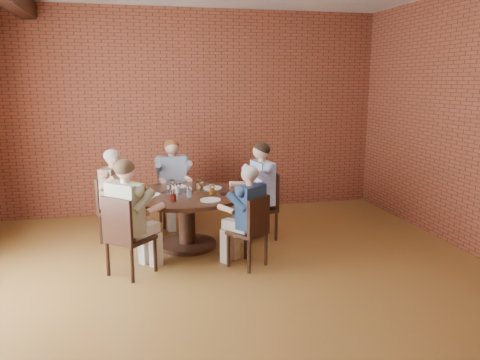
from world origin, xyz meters
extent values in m
plane|color=brown|center=(0.00, 0.00, 0.00)|extent=(7.00, 7.00, 0.00)
plane|color=brown|center=(0.00, 3.50, 1.70)|extent=(7.00, 0.00, 7.00)
cylinder|color=#311A10|center=(-0.35, 1.63, 0.03)|extent=(0.78, 0.78, 0.06)
cylinder|color=#311A10|center=(-0.35, 1.63, 0.35)|extent=(0.22, 0.22, 0.64)
cylinder|color=black|center=(-0.35, 1.63, 0.72)|extent=(1.56, 1.56, 0.05)
cube|color=#311A10|center=(0.69, 1.76, 0.43)|extent=(0.50, 0.50, 0.04)
cube|color=#311A10|center=(0.90, 1.79, 0.71)|extent=(0.10, 0.45, 0.52)
cylinder|color=#311A10|center=(0.47, 1.93, 0.21)|extent=(0.04, 0.04, 0.41)
cylinder|color=#311A10|center=(0.52, 1.54, 0.21)|extent=(0.04, 0.04, 0.41)
cylinder|color=#311A10|center=(0.86, 1.98, 0.21)|extent=(0.04, 0.04, 0.41)
cylinder|color=#311A10|center=(0.91, 1.59, 0.21)|extent=(0.04, 0.04, 0.41)
cube|color=#311A10|center=(-0.43, 2.68, 0.43)|extent=(0.47, 0.47, 0.04)
cube|color=#311A10|center=(-0.45, 2.88, 0.70)|extent=(0.43, 0.07, 0.49)
cylinder|color=#311A10|center=(-0.60, 2.48, 0.21)|extent=(0.04, 0.04, 0.41)
cylinder|color=#311A10|center=(-0.23, 2.51, 0.21)|extent=(0.04, 0.04, 0.41)
cylinder|color=#311A10|center=(-0.63, 2.85, 0.21)|extent=(0.04, 0.04, 0.41)
cylinder|color=#311A10|center=(-0.26, 2.88, 0.21)|extent=(0.04, 0.04, 0.41)
cube|color=#311A10|center=(-1.27, 2.09, 0.43)|extent=(0.55, 0.55, 0.04)
cube|color=#311A10|center=(-1.43, 2.17, 0.69)|extent=(0.22, 0.39, 0.47)
cylinder|color=#311A10|center=(-1.19, 1.85, 0.21)|extent=(0.04, 0.04, 0.41)
cylinder|color=#311A10|center=(-1.03, 2.17, 0.21)|extent=(0.04, 0.04, 0.41)
cylinder|color=#311A10|center=(-1.50, 2.01, 0.21)|extent=(0.04, 0.04, 0.41)
cylinder|color=#311A10|center=(-1.35, 2.32, 0.21)|extent=(0.04, 0.04, 0.41)
cube|color=#311A10|center=(-1.09, 0.86, 0.43)|extent=(0.63, 0.63, 0.04)
cube|color=#311A10|center=(-1.23, 0.72, 0.70)|extent=(0.35, 0.34, 0.51)
cylinder|color=#311A10|center=(-0.82, 0.87, 0.21)|extent=(0.04, 0.04, 0.41)
cylinder|color=#311A10|center=(-1.09, 1.13, 0.21)|extent=(0.04, 0.04, 0.41)
cylinder|color=#311A10|center=(-1.09, 0.59, 0.21)|extent=(0.04, 0.04, 0.41)
cylinder|color=#311A10|center=(-1.36, 0.86, 0.21)|extent=(0.04, 0.04, 0.41)
cube|color=#311A10|center=(0.29, 0.78, 0.43)|extent=(0.54, 0.54, 0.04)
cube|color=#311A10|center=(0.39, 0.64, 0.67)|extent=(0.33, 0.26, 0.44)
cylinder|color=#311A10|center=(0.32, 1.01, 0.21)|extent=(0.04, 0.04, 0.41)
cylinder|color=#311A10|center=(0.06, 0.81, 0.21)|extent=(0.04, 0.04, 0.41)
cylinder|color=#311A10|center=(0.51, 0.75, 0.21)|extent=(0.04, 0.04, 0.41)
cylinder|color=#311A10|center=(0.25, 0.55, 0.21)|extent=(0.04, 0.04, 0.41)
cylinder|color=white|center=(0.05, 1.85, 0.76)|extent=(0.26, 0.26, 0.01)
cylinder|color=white|center=(-0.43, 2.04, 0.76)|extent=(0.26, 0.26, 0.01)
cylinder|color=white|center=(-0.82, 1.63, 0.76)|extent=(0.26, 0.26, 0.01)
cylinder|color=white|center=(-0.09, 1.18, 0.76)|extent=(0.26, 0.26, 0.01)
cylinder|color=white|center=(-0.13, 1.74, 0.82)|extent=(0.07, 0.07, 0.14)
cylinder|color=white|center=(-0.15, 1.82, 0.82)|extent=(0.07, 0.07, 0.14)
cylinder|color=white|center=(-0.51, 1.87, 0.82)|extent=(0.07, 0.07, 0.14)
cylinder|color=white|center=(-0.45, 1.69, 0.82)|extent=(0.07, 0.07, 0.14)
cylinder|color=white|center=(-0.58, 1.59, 0.82)|extent=(0.07, 0.07, 0.14)
cylinder|color=white|center=(-0.55, 1.25, 0.82)|extent=(0.07, 0.07, 0.14)
cylinder|color=white|center=(-0.33, 1.42, 0.82)|extent=(0.07, 0.07, 0.14)
cylinder|color=white|center=(-0.02, 1.49, 0.82)|extent=(0.07, 0.07, 0.14)
cube|color=black|center=(0.12, 1.47, 0.75)|extent=(0.07, 0.13, 0.01)
camera|label=1|loc=(-1.02, -4.46, 2.23)|focal=35.00mm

